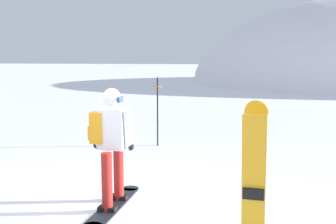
# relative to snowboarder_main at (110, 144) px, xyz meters

# --- Properties ---
(snowboarder_main) EXTENTS (0.64, 1.84, 1.71)m
(snowboarder_main) POSITION_rel_snowboarder_main_xyz_m (0.00, 0.00, 0.00)
(snowboarder_main) COLOR black
(snowboarder_main) RESTS_ON ground
(spare_snowboard) EXTENTS (0.28, 0.31, 1.64)m
(spare_snowboard) POSITION_rel_snowboarder_main_xyz_m (2.04, -0.49, -0.09)
(spare_snowboard) COLOR orange
(spare_snowboard) RESTS_ON ground
(piste_marker_near) EXTENTS (0.20, 0.20, 1.72)m
(piste_marker_near) POSITION_rel_snowboarder_main_xyz_m (-0.56, 4.18, 0.07)
(piste_marker_near) COLOR black
(piste_marker_near) RESTS_ON ground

